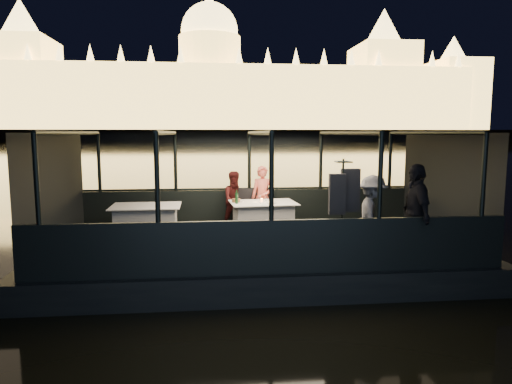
{
  "coord_description": "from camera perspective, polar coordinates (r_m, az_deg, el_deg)",
  "views": [
    {
      "loc": [
        -1.0,
        -9.18,
        2.79
      ],
      "look_at": [
        0.0,
        0.4,
        1.55
      ],
      "focal_mm": 32.0,
      "sensor_mm": 36.0,
      "label": 1
    }
  ],
  "objects": [
    {
      "name": "wine_glass_white",
      "position": [
        9.99,
        -2.45,
        -0.9
      ],
      "size": [
        0.07,
        0.07,
        0.17
      ],
      "primitive_type": null,
      "rotation": [
        0.0,
        0.0,
        -0.35
      ],
      "color": "silver",
      "rests_on": "dining_table_central"
    },
    {
      "name": "dining_table_aft",
      "position": [
        10.04,
        -13.54,
        -3.81
      ],
      "size": [
        1.48,
        1.08,
        0.77
      ],
      "primitive_type": "cube",
      "rotation": [
        0.0,
        0.0,
        0.02
      ],
      "color": "white",
      "rests_on": "boat_deck"
    },
    {
      "name": "cabin_glass_port",
      "position": [
        11.25,
        -0.84,
        3.82
      ],
      "size": [
        8.0,
        0.02,
        1.4
      ],
      "primitive_type": null,
      "color": "#99B2B2",
      "rests_on": "gunwale_port"
    },
    {
      "name": "plate_near",
      "position": [
        10.07,
        1.95,
        -1.33
      ],
      "size": [
        0.23,
        0.23,
        0.01
      ],
      "primitive_type": "cylinder",
      "rotation": [
        0.0,
        0.0,
        0.01
      ],
      "color": "silver",
      "rests_on": "dining_table_central"
    },
    {
      "name": "person_woman_coral",
      "position": [
        10.9,
        0.84,
        -0.79
      ],
      "size": [
        0.61,
        0.47,
        1.52
      ],
      "primitive_type": "imported",
      "rotation": [
        0.0,
        0.0,
        -0.22
      ],
      "color": "#DD6350",
      "rests_on": "boat_deck"
    },
    {
      "name": "plate_far",
      "position": [
        10.27,
        -2.27,
        -1.17
      ],
      "size": [
        0.29,
        0.29,
        0.02
      ],
      "primitive_type": "cylinder",
      "rotation": [
        0.0,
        0.0,
        0.11
      ],
      "color": "white",
      "rests_on": "dining_table_central"
    },
    {
      "name": "person_man_maroon",
      "position": [
        10.96,
        -2.58,
        -0.75
      ],
      "size": [
        0.77,
        0.66,
        1.39
      ],
      "primitive_type": "imported",
      "rotation": [
        0.0,
        0.0,
        0.23
      ],
      "color": "#3D1111",
      "rests_on": "boat_deck"
    },
    {
      "name": "cabin_glass_starboard",
      "position": [
        7.28,
        1.95,
        1.89
      ],
      "size": [
        8.0,
        0.02,
        1.4
      ],
      "primitive_type": null,
      "color": "#99B2B2",
      "rests_on": "gunwale_starboard"
    },
    {
      "name": "end_wall_fore",
      "position": [
        9.73,
        -23.87,
        -0.03
      ],
      "size": [
        0.02,
        4.0,
        2.3
      ],
      "primitive_type": null,
      "color": "black",
      "rests_on": "boat_deck"
    },
    {
      "name": "chair_port_left",
      "position": [
        10.86,
        -1.12,
        -2.42
      ],
      "size": [
        0.54,
        0.54,
        0.96
      ],
      "primitive_type": "cube",
      "rotation": [
        0.0,
        0.0,
        -0.23
      ],
      "color": "black",
      "rests_on": "boat_deck"
    },
    {
      "name": "cabin_roof_glass",
      "position": [
        9.24,
        0.26,
        7.39
      ],
      "size": [
        8.0,
        4.0,
        0.02
      ],
      "primitive_type": null,
      "color": "#99B2B2",
      "rests_on": "boat_deck"
    },
    {
      "name": "bread_basket",
      "position": [
        10.19,
        -2.51,
        -1.05
      ],
      "size": [
        0.24,
        0.24,
        0.08
      ],
      "primitive_type": "cylinder",
      "rotation": [
        0.0,
        0.0,
        0.35
      ],
      "color": "brown",
      "rests_on": "dining_table_central"
    },
    {
      "name": "embankment",
      "position": [
        219.19,
        -5.71,
        6.85
      ],
      "size": [
        400.0,
        140.0,
        6.0
      ],
      "primitive_type": "cube",
      "color": "#423D33",
      "rests_on": "ground"
    },
    {
      "name": "chair_port_right",
      "position": [
        10.8,
        0.84,
        -2.47
      ],
      "size": [
        0.55,
        0.55,
        0.95
      ],
      "primitive_type": "cube",
      "rotation": [
        0.0,
        0.0,
        -0.28
      ],
      "color": "black",
      "rests_on": "boat_deck"
    },
    {
      "name": "river_water",
      "position": [
        89.23,
        -5.31,
        5.53
      ],
      "size": [
        500.0,
        500.0,
        0.0
      ],
      "primitive_type": "plane",
      "color": "black",
      "rests_on": "ground"
    },
    {
      "name": "gunwale_starboard",
      "position": [
        7.48,
        1.91,
        -6.91
      ],
      "size": [
        8.0,
        0.08,
        0.9
      ],
      "primitive_type": "cube",
      "color": "black",
      "rests_on": "boat_deck"
    },
    {
      "name": "end_wall_aft",
      "position": [
        10.52,
        22.48,
        0.55
      ],
      "size": [
        0.02,
        4.0,
        2.3
      ],
      "primitive_type": null,
      "color": "black",
      "rests_on": "boat_deck"
    },
    {
      "name": "coat_stand",
      "position": [
        8.28,
        10.72,
        -2.47
      ],
      "size": [
        0.62,
        0.56,
        1.85
      ],
      "primitive_type": null,
      "rotation": [
        0.0,
        0.0,
        -0.35
      ],
      "color": "black",
      "rests_on": "boat_deck"
    },
    {
      "name": "boat_deck",
      "position": [
        9.52,
        0.25,
        -6.71
      ],
      "size": [
        8.0,
        4.0,
        0.04
      ],
      "primitive_type": "cube",
      "color": "black",
      "rests_on": "boat_hull"
    },
    {
      "name": "passenger_dark",
      "position": [
        8.39,
        19.28,
        -2.97
      ],
      "size": [
        0.53,
        1.08,
        1.78
      ],
      "primitive_type": "imported",
      "rotation": [
        0.0,
        0.0,
        4.62
      ],
      "color": "black",
      "rests_on": "boat_deck"
    },
    {
      "name": "parliament_building",
      "position": [
        186.04,
        -5.77,
        15.41
      ],
      "size": [
        220.0,
        32.0,
        60.0
      ],
      "primitive_type": null,
      "color": "#F2D18C",
      "rests_on": "embankment"
    },
    {
      "name": "passenger_stripe",
      "position": [
        8.66,
        14.32,
        -2.47
      ],
      "size": [
        0.77,
        1.1,
        1.54
      ],
      "primitive_type": "imported",
      "rotation": [
        0.0,
        0.0,
        1.34
      ],
      "color": "silver",
      "rests_on": "boat_deck"
    },
    {
      "name": "wine_glass_empty",
      "position": [
        10.02,
        0.49,
        -0.87
      ],
      "size": [
        0.07,
        0.07,
        0.18
      ],
      "primitive_type": null,
      "rotation": [
        0.0,
        0.0,
        0.19
      ],
      "color": "white",
      "rests_on": "dining_table_central"
    },
    {
      "name": "canopy_ribs",
      "position": [
        9.31,
        0.25,
        0.3
      ],
      "size": [
        8.0,
        4.0,
        2.3
      ],
      "primitive_type": null,
      "color": "black",
      "rests_on": "boat_deck"
    },
    {
      "name": "dining_table_central",
      "position": [
        10.24,
        0.89,
        -3.38
      ],
      "size": [
        1.53,
        1.16,
        0.77
      ],
      "primitive_type": "cube",
      "rotation": [
        0.0,
        0.0,
        0.08
      ],
      "color": "silver",
      "rests_on": "boat_deck"
    },
    {
      "name": "boat_hull",
      "position": [
        9.65,
        0.25,
        -9.47
      ],
      "size": [
        8.6,
        4.4,
        1.0
      ],
      "primitive_type": "cube",
      "color": "black",
      "rests_on": "river_water"
    },
    {
      "name": "gunwale_port",
      "position": [
        11.38,
        -0.83,
        -1.97
      ],
      "size": [
        8.0,
        0.08,
        0.9
      ],
      "primitive_type": "cube",
      "color": "black",
      "rests_on": "boat_deck"
    },
    {
      "name": "amber_candle",
      "position": [
        10.22,
        0.7,
        -1.02
      ],
      "size": [
        0.07,
        0.07,
        0.08
      ],
      "primitive_type": "cylinder",
      "rotation": [
        0.0,
        0.0,
        -0.34
      ],
      "color": "#FF853F",
      "rests_on": "dining_table_central"
    },
    {
      "name": "wine_glass_red",
      "position": [
        10.4,
        1.24,
        -0.57
      ],
      "size": [
        0.07,
        0.07,
        0.17
      ],
      "primitive_type": null,
      "rotation": [
        0.0,
        0.0,
        -0.28
      ],
      "color": "silver",
      "rests_on": "dining_table_central"
    },
    {
      "name": "wine_bottle",
      "position": [
        9.96,
        -2.44,
        -0.61
      ],
      "size": [
        0.08,
        0.08,
        0.31
      ],
      "primitive_type": "cylinder",
      "rotation": [
        0.0,
        0.0,
        -0.21
      ],
      "color": "#153A1B",
      "rests_on": "dining_table_central"
    }
  ]
}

